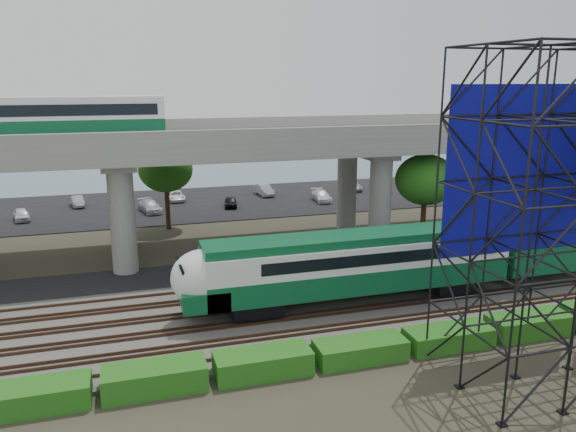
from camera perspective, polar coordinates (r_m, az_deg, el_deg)
name	(u,v)px	position (r m, az deg, el deg)	size (l,w,h in m)	color
ground	(313,326)	(32.43, 2.56, -11.15)	(140.00, 140.00, 0.00)	#474233
ballast_bed	(302,311)	(34.11, 1.45, -9.64)	(90.00, 12.00, 0.20)	slate
service_road	(267,268)	(41.75, -2.17, -5.25)	(90.00, 5.00, 0.08)	black
parking_lot	(215,202)	(63.97, -7.43, 1.40)	(90.00, 18.00, 0.08)	black
harbor_water	(191,172)	(85.40, -9.84, 4.42)	(140.00, 40.00, 0.03)	slate
rail_tracks	(302,308)	(34.04, 1.45, -9.36)	(90.00, 9.52, 0.16)	#472D1E
commuter_train	(391,258)	(35.23, 10.44, -4.26)	(29.30, 3.06, 4.30)	black
overpass	(237,149)	(44.95, -5.16, 6.79)	(80.00, 12.00, 12.40)	#9E9B93
scaffold_tower	(560,221)	(27.80, 25.90, -0.49)	(9.36, 6.36, 15.00)	black
hedge_strip	(360,349)	(28.93, 7.37, -13.27)	(34.60, 1.80, 1.20)	#1B6016
trees	(191,184)	(44.93, -9.83, 3.23)	(40.94, 16.94, 7.69)	#382314
suv	(214,264)	(40.68, -7.56, -4.82)	(2.25, 4.88, 1.36)	black
parked_cars	(223,197)	(63.54, -6.66, 1.92)	(39.28, 9.39, 1.29)	silver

